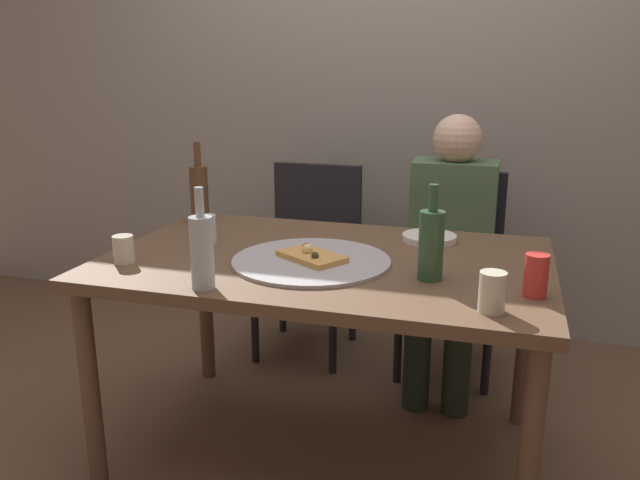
{
  "coord_description": "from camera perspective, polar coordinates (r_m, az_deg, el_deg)",
  "views": [
    {
      "loc": [
        0.56,
        -1.97,
        1.38
      ],
      "look_at": [
        -0.03,
        0.02,
        0.8
      ],
      "focal_mm": 35.75,
      "sensor_mm": 36.0,
      "label": 1
    }
  ],
  "objects": [
    {
      "name": "back_wall",
      "position": [
        3.37,
        7.21,
        14.15
      ],
      "size": [
        6.0,
        0.1,
        2.6
      ],
      "primitive_type": "cube",
      "color": "gray",
      "rests_on": "ground_plane"
    },
    {
      "name": "dining_table",
      "position": [
        2.16,
        0.6,
        -3.48
      ],
      "size": [
        1.47,
        0.94,
        0.75
      ],
      "color": "brown",
      "rests_on": "ground_plane"
    },
    {
      "name": "wine_glass",
      "position": [
        1.72,
        15.16,
        -4.52
      ],
      "size": [
        0.07,
        0.07,
        0.11
      ],
      "primitive_type": "cylinder",
      "color": "beige",
      "rests_on": "dining_table"
    },
    {
      "name": "pizza_slice_last",
      "position": [
        2.07,
        -0.79,
        -1.39
      ],
      "size": [
        0.26,
        0.23,
        0.05
      ],
      "color": "tan",
      "rests_on": "pizza_tray"
    },
    {
      "name": "tumbler_far",
      "position": [
        2.32,
        -10.03,
        0.93
      ],
      "size": [
        0.06,
        0.06,
        0.11
      ],
      "primitive_type": "cylinder",
      "color": "silver",
      "rests_on": "dining_table"
    },
    {
      "name": "ground_plane",
      "position": [
        2.47,
        0.55,
        -18.36
      ],
      "size": [
        8.0,
        8.0,
        0.0
      ],
      "primitive_type": "plane",
      "color": "brown"
    },
    {
      "name": "plate_stack",
      "position": [
        2.36,
        9.75,
        0.19
      ],
      "size": [
        0.2,
        0.2,
        0.02
      ],
      "primitive_type": "cylinder",
      "color": "white",
      "rests_on": "dining_table"
    },
    {
      "name": "beer_bottle",
      "position": [
        1.92,
        9.93,
        -0.29
      ],
      "size": [
        0.08,
        0.08,
        0.29
      ],
      "color": "#2D5133",
      "rests_on": "dining_table"
    },
    {
      "name": "chair_left",
      "position": [
        3.1,
        -0.86,
        -0.6
      ],
      "size": [
        0.44,
        0.44,
        0.9
      ],
      "rotation": [
        0.0,
        0.0,
        3.14
      ],
      "color": "black",
      "rests_on": "ground_plane"
    },
    {
      "name": "guest_in_sweater",
      "position": [
        2.79,
        11.56,
        -0.0
      ],
      "size": [
        0.36,
        0.56,
        1.17
      ],
      "rotation": [
        0.0,
        0.0,
        3.14
      ],
      "color": "#4C6B47",
      "rests_on": "ground_plane"
    },
    {
      "name": "wine_bottle",
      "position": [
        1.84,
        -10.53,
        -0.92
      ],
      "size": [
        0.07,
        0.07,
        0.3
      ],
      "color": "#B2BCC1",
      "rests_on": "dining_table"
    },
    {
      "name": "pizza_tray",
      "position": [
        2.08,
        -0.79,
        -1.88
      ],
      "size": [
        0.52,
        0.52,
        0.01
      ],
      "primitive_type": "cylinder",
      "color": "#ADADB2",
      "rests_on": "dining_table"
    },
    {
      "name": "chair_right",
      "position": [
        2.97,
        11.71,
        -1.63
      ],
      "size": [
        0.44,
        0.44,
        0.9
      ],
      "rotation": [
        0.0,
        0.0,
        3.14
      ],
      "color": "black",
      "rests_on": "ground_plane"
    },
    {
      "name": "tumbler_near",
      "position": [
        2.16,
        -17.19,
        -0.81
      ],
      "size": [
        0.07,
        0.07,
        0.09
      ],
      "primitive_type": "cylinder",
      "color": "beige",
      "rests_on": "dining_table"
    },
    {
      "name": "water_bottle",
      "position": [
        2.64,
        -10.77,
        4.27
      ],
      "size": [
        0.07,
        0.07,
        0.33
      ],
      "color": "brown",
      "rests_on": "dining_table"
    },
    {
      "name": "soda_can",
      "position": [
        1.86,
        18.77,
        -3.02
      ],
      "size": [
        0.07,
        0.07,
        0.12
      ],
      "primitive_type": "cylinder",
      "color": "red",
      "rests_on": "dining_table"
    }
  ]
}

